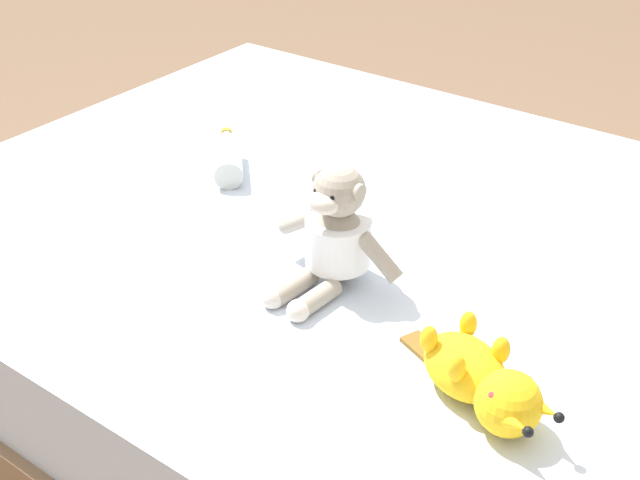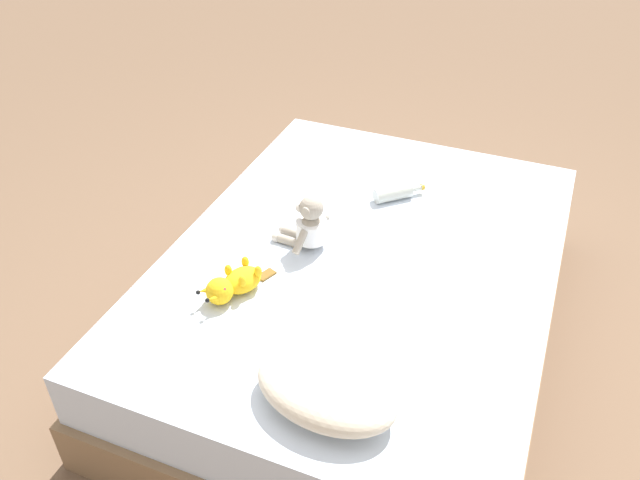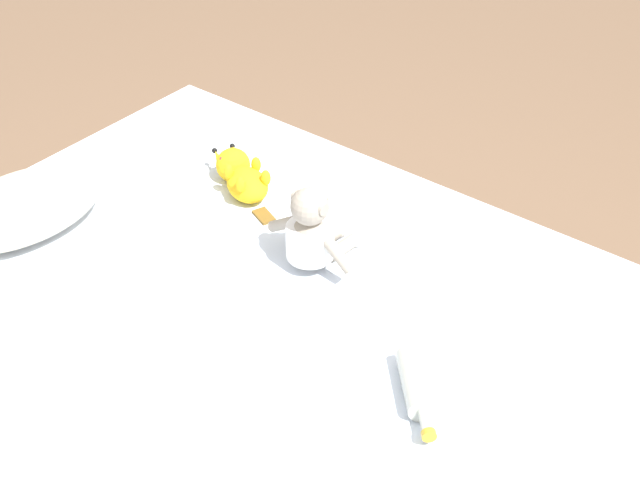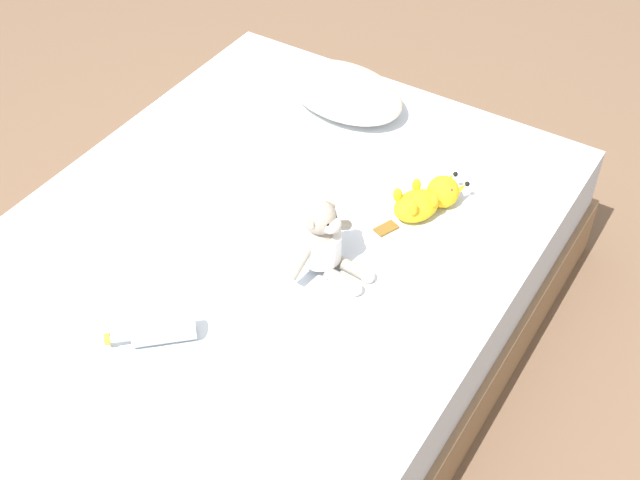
{
  "view_description": "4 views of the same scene",
  "coord_description": "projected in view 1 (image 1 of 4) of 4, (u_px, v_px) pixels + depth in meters",
  "views": [
    {
      "loc": [
        1.26,
        0.76,
        1.34
      ],
      "look_at": [
        0.24,
        0.02,
        0.56
      ],
      "focal_mm": 46.44,
      "sensor_mm": 36.0,
      "label": 1
    },
    {
      "loc": [
        -0.6,
        1.93,
        2.04
      ],
      "look_at": [
        0.17,
        0.05,
        0.51
      ],
      "focal_mm": 36.26,
      "sensor_mm": 36.0,
      "label": 2
    },
    {
      "loc": [
        -1.14,
        -1.06,
        1.86
      ],
      "look_at": [
        0.18,
        -0.02,
        0.59
      ],
      "focal_mm": 48.96,
      "sensor_mm": 36.0,
      "label": 3
    },
    {
      "loc": [
        1.13,
        -1.43,
        2.21
      ],
      "look_at": [
        0.21,
        0.03,
        0.56
      ],
      "focal_mm": 48.04,
      "sensor_mm": 36.0,
      "label": 4
    }
  ],
  "objects": [
    {
      "name": "ground_plane",
      "position": [
        374.0,
        393.0,
        1.96
      ],
      "size": [
        16.0,
        16.0,
        0.0
      ],
      "primitive_type": "plane",
      "color": "brown"
    },
    {
      "name": "bed",
      "position": [
        378.0,
        317.0,
        1.84
      ],
      "size": [
        1.51,
        2.04,
        0.46
      ],
      "color": "#846647",
      "rests_on": "ground_plane"
    },
    {
      "name": "plush_monkey",
      "position": [
        334.0,
        236.0,
        1.5
      ],
      "size": [
        0.23,
        0.29,
        0.24
      ],
      "color": "#9E9384",
      "rests_on": "bed"
    },
    {
      "name": "plush_yellow_creature",
      "position": [
        482.0,
        380.0,
        1.24
      ],
      "size": [
        0.19,
        0.32,
        0.1
      ],
      "color": "yellow",
      "rests_on": "bed"
    },
    {
      "name": "glass_bottle",
      "position": [
        228.0,
        159.0,
        1.91
      ],
      "size": [
        0.21,
        0.2,
        0.07
      ],
      "color": "#B7BCB2",
      "rests_on": "bed"
    }
  ]
}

